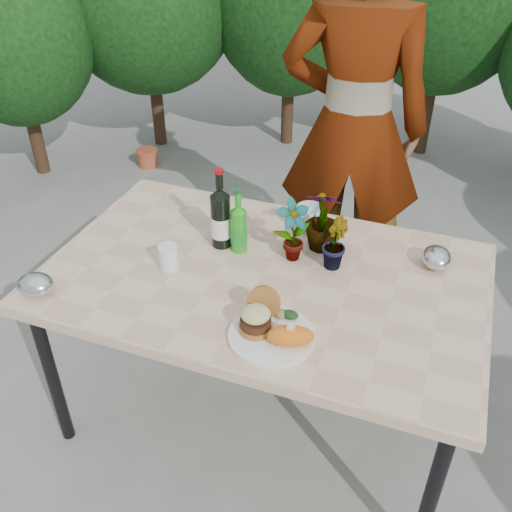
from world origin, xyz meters
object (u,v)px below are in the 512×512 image
(patio_table, at_px, (263,285))
(wine_bottle, at_px, (221,218))
(dinner_plate, at_px, (272,336))
(person, at_px, (353,129))

(patio_table, distance_m, wine_bottle, 0.31)
(dinner_plate, distance_m, person, 1.28)
(wine_bottle, distance_m, person, 0.89)
(patio_table, xyz_separation_m, dinner_plate, (0.14, -0.31, 0.06))
(dinner_plate, height_order, wine_bottle, wine_bottle)
(patio_table, relative_size, dinner_plate, 5.71)
(dinner_plate, bearing_deg, wine_bottle, 129.74)
(dinner_plate, xyz_separation_m, wine_bottle, (-0.36, 0.43, 0.11))
(wine_bottle, relative_size, person, 0.17)
(wine_bottle, bearing_deg, dinner_plate, -50.03)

